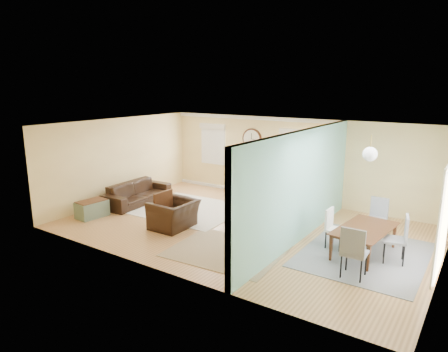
{
  "coord_description": "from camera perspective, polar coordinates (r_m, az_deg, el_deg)",
  "views": [
    {
      "loc": [
        5.03,
        -8.31,
        3.58
      ],
      "look_at": [
        -0.8,
        0.3,
        1.2
      ],
      "focal_mm": 32.0,
      "sensor_mm": 36.0,
      "label": 1
    }
  ],
  "objects": [
    {
      "name": "credenza",
      "position": [
        10.97,
        11.63,
        -4.23
      ],
      "size": [
        0.56,
        1.64,
        0.8
      ],
      "color": "#966B4A",
      "rests_on": "floor"
    },
    {
      "name": "dining_chair_n",
      "position": [
        10.22,
        20.97,
        -5.2
      ],
      "size": [
        0.44,
        0.44,
        0.95
      ],
      "color": "slate",
      "rests_on": "floor"
    },
    {
      "name": "dining_table",
      "position": [
        9.18,
        19.54,
        -8.81
      ],
      "size": [
        1.13,
        1.8,
        0.6
      ],
      "primitive_type": "imported",
      "rotation": [
        0.0,
        0.0,
        1.46
      ],
      "color": "#4D2A17",
      "rests_on": "floor"
    },
    {
      "name": "sofa",
      "position": [
        12.58,
        -12.28,
        -2.38
      ],
      "size": [
        1.02,
        2.32,
        0.66
      ],
      "primitive_type": "imported",
      "rotation": [
        0.0,
        0.0,
        1.63
      ],
      "color": "black",
      "rests_on": "floor"
    },
    {
      "name": "partition",
      "position": [
        9.55,
        11.5,
        -0.83
      ],
      "size": [
        0.17,
        6.0,
        2.6
      ],
      "color": "#D7B676",
      "rests_on": "ground"
    },
    {
      "name": "ceiling",
      "position": [
        9.76,
        2.93,
        7.12
      ],
      "size": [
        9.0,
        6.0,
        0.02
      ],
      "primitive_type": "cube",
      "color": "white",
      "rests_on": "wall_back"
    },
    {
      "name": "pendant",
      "position": [
        8.67,
        20.14,
        2.95
      ],
      "size": [
        0.3,
        0.3,
        0.55
      ],
      "color": "gold",
      "rests_on": "ceiling"
    },
    {
      "name": "dining_chair_e",
      "position": [
        8.93,
        23.28,
        -7.7
      ],
      "size": [
        0.53,
        0.53,
        1.02
      ],
      "color": "slate",
      "rests_on": "floor"
    },
    {
      "name": "wall_right",
      "position": [
        8.64,
        29.35,
        -4.12
      ],
      "size": [
        0.02,
        6.0,
        2.6
      ],
      "primitive_type": "cube",
      "color": "#D7B676",
      "rests_on": "ground"
    },
    {
      "name": "eames_chair",
      "position": [
        10.28,
        -7.17,
        -5.47
      ],
      "size": [
        0.99,
        1.12,
        0.72
      ],
      "primitive_type": "imported",
      "rotation": [
        0.0,
        0.0,
        -1.55
      ],
      "color": "black",
      "rests_on": "floor"
    },
    {
      "name": "floor",
      "position": [
        10.35,
        2.76,
        -7.35
      ],
      "size": [
        9.0,
        9.0,
        0.0
      ],
      "primitive_type": "plane",
      "color": "#A46E3F",
      "rests_on": "ground"
    },
    {
      "name": "rug_grey",
      "position": [
        9.29,
        19.4,
        -10.5
      ],
      "size": [
        2.44,
        3.05,
        0.01
      ],
      "primitive_type": "cube",
      "color": "slate",
      "rests_on": "floor"
    },
    {
      "name": "dining_chair_s",
      "position": [
        7.99,
        18.19,
        -9.62
      ],
      "size": [
        0.47,
        0.47,
        1.03
      ],
      "color": "slate",
      "rests_on": "floor"
    },
    {
      "name": "dining_chair_w",
      "position": [
        9.26,
        15.73,
        -6.87
      ],
      "size": [
        0.41,
        0.41,
        0.9
      ],
      "color": "white",
      "rests_on": "floor"
    },
    {
      "name": "green_chair",
      "position": [
        11.97,
        7.93,
        -3.03
      ],
      "size": [
        0.7,
        0.72,
        0.65
      ],
      "primitive_type": "imported",
      "rotation": [
        0.0,
        0.0,
        3.13
      ],
      "color": "#176E54",
      "rests_on": "floor"
    },
    {
      "name": "wall_clock",
      "position": [
        13.14,
        4.01,
        5.3
      ],
      "size": [
        0.7,
        0.07,
        0.7
      ],
      "color": "#4D2A17",
      "rests_on": "wall_back"
    },
    {
      "name": "potted_plant",
      "position": [
        10.07,
        9.6,
        -3.65
      ],
      "size": [
        0.34,
        0.39,
        0.43
      ],
      "primitive_type": "imported",
      "rotation": [
        0.0,
        0.0,
        4.74
      ],
      "color": "#337F33",
      "rests_on": "garden_stool"
    },
    {
      "name": "window_left",
      "position": [
        13.99,
        -1.55,
        4.99
      ],
      "size": [
        1.05,
        0.13,
        1.42
      ],
      "color": "white",
      "rests_on": "wall_back"
    },
    {
      "name": "window_right",
      "position": [
        12.46,
        10.14,
        3.82
      ],
      "size": [
        1.05,
        0.13,
        1.42
      ],
      "color": "white",
      "rests_on": "wall_back"
    },
    {
      "name": "wall_front",
      "position": [
        7.66,
        -8.94,
        -4.58
      ],
      "size": [
        9.0,
        0.02,
        2.6
      ],
      "primitive_type": "cube",
      "color": "#D7B676",
      "rests_on": "ground"
    },
    {
      "name": "french_doors",
      "position": [
        8.69,
        28.91,
        -5.34
      ],
      "size": [
        0.06,
        1.7,
        2.2
      ],
      "color": "white",
      "rests_on": "ground"
    },
    {
      "name": "tv",
      "position": [
        10.78,
        11.72,
        -0.49
      ],
      "size": [
        0.22,
        1.17,
        0.67
      ],
      "primitive_type": "imported",
      "rotation": [
        0.0,
        0.0,
        1.63
      ],
      "color": "black",
      "rests_on": "credenza"
    },
    {
      "name": "rug_jute",
      "position": [
        8.94,
        0.39,
        -10.65
      ],
      "size": [
        2.53,
        2.12,
        0.01
      ],
      "primitive_type": "cube",
      "rotation": [
        0.0,
        0.0,
        0.07
      ],
      "color": "tan",
      "rests_on": "floor"
    },
    {
      "name": "fireplace",
      "position": [
        13.29,
        3.73,
        -0.1
      ],
      "size": [
        1.7,
        0.3,
        1.17
      ],
      "color": "white",
      "rests_on": "ground"
    },
    {
      "name": "wall_back",
      "position": [
        12.59,
        9.96,
        2.26
      ],
      "size": [
        9.0,
        0.02,
        2.6
      ],
      "primitive_type": "cube",
      "color": "#D7B676",
      "rests_on": "ground"
    },
    {
      "name": "wall_left",
      "position": [
        12.85,
        -14.59,
        2.25
      ],
      "size": [
        0.02,
        6.0,
        2.6
      ],
      "primitive_type": "cube",
      "color": "#D7B676",
      "rests_on": "ground"
    },
    {
      "name": "garden_stool",
      "position": [
        10.22,
        9.5,
        -6.22
      ],
      "size": [
        0.36,
        0.36,
        0.53
      ],
      "primitive_type": "cylinder",
      "color": "white",
      "rests_on": "floor"
    },
    {
      "name": "trunk",
      "position": [
        11.65,
        -18.33,
        -4.47
      ],
      "size": [
        0.56,
        0.85,
        0.47
      ],
      "color": "slate",
      "rests_on": "floor"
    },
    {
      "name": "rug_cream",
      "position": [
        11.82,
        -5.06,
        -4.75
      ],
      "size": [
        3.07,
        2.69,
        0.02
      ],
      "primitive_type": "cube",
      "rotation": [
        0.0,
        0.0,
        0.04
      ],
      "color": "silver",
      "rests_on": "floor"
    }
  ]
}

